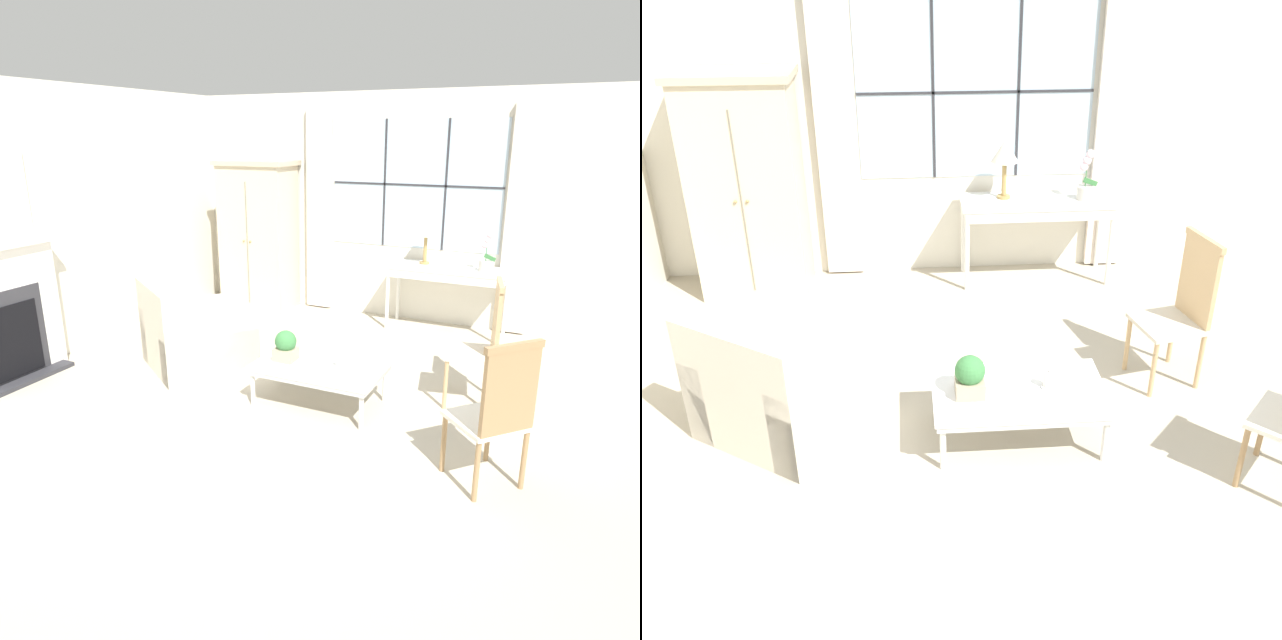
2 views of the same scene
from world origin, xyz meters
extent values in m
plane|color=#B2A893|center=(0.00, 0.00, 0.00)|extent=(14.00, 14.00, 0.00)
cube|color=silver|center=(0.00, 3.03, 1.40)|extent=(7.20, 0.06, 2.80)
cube|color=silver|center=(0.00, 3.00, 1.71)|extent=(2.13, 0.01, 1.54)
cube|color=#2D2D33|center=(-0.38, 2.99, 1.71)|extent=(0.02, 0.02, 1.54)
cube|color=#2D2D33|center=(0.38, 2.99, 1.71)|extent=(0.02, 0.02, 1.54)
cube|color=#2D2D33|center=(0.00, 2.99, 1.71)|extent=(2.13, 0.02, 0.02)
cube|color=beige|center=(-1.28, 2.95, 1.33)|extent=(0.34, 0.06, 2.62)
cube|color=beige|center=(1.28, 2.95, 1.33)|extent=(0.34, 0.06, 2.62)
cube|color=beige|center=(-2.06, 2.67, 0.95)|extent=(0.94, 0.56, 1.91)
cube|color=#BCAE92|center=(-2.06, 2.67, 1.94)|extent=(1.02, 0.62, 0.06)
cube|color=gray|center=(-2.06, 2.39, 0.92)|extent=(0.01, 0.01, 1.60)
sphere|color=#997F4C|center=(-2.11, 2.38, 0.95)|extent=(0.03, 0.03, 0.03)
sphere|color=#997F4C|center=(-2.01, 2.38, 0.95)|extent=(0.03, 0.03, 0.03)
cube|color=white|center=(0.55, 2.69, 0.78)|extent=(1.42, 0.51, 0.03)
cube|color=white|center=(0.55, 2.69, 0.72)|extent=(1.36, 0.49, 0.10)
cylinder|color=white|center=(-0.12, 2.47, 0.38)|extent=(0.04, 0.04, 0.77)
cylinder|color=white|center=(1.22, 2.47, 0.38)|extent=(0.04, 0.04, 0.77)
cylinder|color=white|center=(-0.12, 2.90, 0.38)|extent=(0.04, 0.04, 0.77)
cylinder|color=white|center=(1.22, 2.90, 0.38)|extent=(0.04, 0.04, 0.77)
cylinder|color=#9E7F47|center=(0.24, 2.75, 0.81)|extent=(0.12, 0.12, 0.02)
cylinder|color=#9E7F47|center=(0.24, 2.75, 0.98)|extent=(0.04, 0.04, 0.32)
cone|color=beige|center=(0.24, 2.75, 1.24)|extent=(0.25, 0.25, 0.20)
cylinder|color=#BCB7AD|center=(0.98, 2.65, 0.86)|extent=(0.15, 0.15, 0.12)
cylinder|color=#38753D|center=(0.98, 2.65, 1.08)|extent=(0.01, 0.01, 0.32)
cube|color=#38753D|center=(1.02, 2.65, 0.96)|extent=(0.14, 0.02, 0.09)
sphere|color=silver|center=(0.95, 2.66, 1.10)|extent=(0.08, 0.08, 0.08)
sphere|color=silver|center=(0.98, 2.66, 1.16)|extent=(0.08, 0.08, 0.08)
sphere|color=silver|center=(1.00, 2.66, 1.22)|extent=(0.08, 0.08, 0.08)
cube|color=beige|center=(-1.49, 0.53, 0.23)|extent=(1.30, 1.31, 0.46)
cube|color=beige|center=(-1.71, 0.20, 0.68)|extent=(0.86, 0.65, 0.44)
cube|color=beige|center=(-1.80, 0.73, 0.30)|extent=(0.70, 0.90, 0.60)
cube|color=beige|center=(-1.19, 0.33, 0.30)|extent=(0.70, 0.90, 0.60)
cube|color=beige|center=(1.20, 0.85, 0.47)|extent=(0.52, 0.52, 0.03)
cube|color=tan|center=(1.39, 0.89, 0.78)|extent=(0.12, 0.40, 0.59)
cube|color=tan|center=(1.39, 0.89, 1.10)|extent=(0.13, 0.43, 0.05)
cylinder|color=tan|center=(1.05, 0.63, 0.23)|extent=(0.04, 0.04, 0.45)
cylinder|color=tan|center=(0.97, 1.00, 0.23)|extent=(0.04, 0.04, 0.45)
cylinder|color=tan|center=(1.42, 0.71, 0.23)|extent=(0.04, 0.04, 0.45)
cylinder|color=tan|center=(1.34, 1.08, 0.23)|extent=(0.04, 0.04, 0.45)
cylinder|color=#9E7A51|center=(1.28, -0.35, 0.22)|extent=(0.04, 0.04, 0.44)
cylinder|color=#9E7A51|center=(1.54, -0.07, 0.22)|extent=(0.04, 0.04, 0.44)
cube|color=silver|center=(0.02, 0.24, 0.36)|extent=(1.12, 0.68, 0.03)
cube|color=beige|center=(0.02, 0.24, 0.33)|extent=(1.10, 0.66, 0.04)
cylinder|color=silver|center=(-0.49, -0.05, 0.17)|extent=(0.04, 0.04, 0.35)
cylinder|color=silver|center=(0.53, -0.05, 0.17)|extent=(0.04, 0.04, 0.35)
cylinder|color=silver|center=(-0.49, 0.53, 0.17)|extent=(0.04, 0.04, 0.35)
cylinder|color=silver|center=(0.53, 0.53, 0.17)|extent=(0.04, 0.04, 0.35)
cube|color=tan|center=(-0.30, 0.22, 0.43)|extent=(0.19, 0.19, 0.11)
sphere|color=#38753D|center=(-0.30, 0.22, 0.55)|extent=(0.19, 0.19, 0.19)
cylinder|color=silver|center=(0.21, 0.26, 0.38)|extent=(0.09, 0.09, 0.01)
cylinder|color=white|center=(0.21, 0.26, 0.44)|extent=(0.06, 0.06, 0.11)
cylinder|color=black|center=(0.21, 0.26, 0.49)|extent=(0.00, 0.00, 0.01)
camera|label=1|loc=(2.01, -3.93, 2.29)|focal=32.00mm
camera|label=2|loc=(-0.65, -3.53, 2.97)|focal=40.00mm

